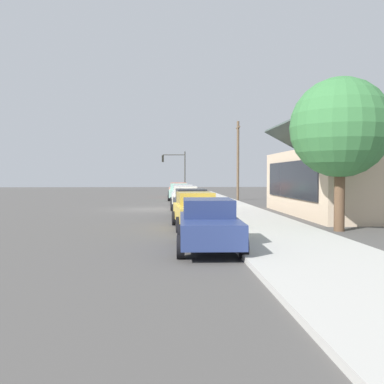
% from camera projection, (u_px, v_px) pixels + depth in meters
% --- Properties ---
extents(ground_plane, '(120.00, 120.00, 0.00)m').
position_uv_depth(ground_plane, '(146.00, 209.00, 30.43)').
color(ground_plane, '#4C4947').
extents(sidewalk_curb, '(60.00, 4.20, 0.16)m').
position_uv_depth(sidewalk_curb, '(226.00, 208.00, 30.75)').
color(sidewalk_curb, '#B2AFA8').
rests_on(sidewalk_curb, ground).
extents(car_coral, '(4.90, 2.25, 1.59)m').
position_uv_depth(car_coral, '(179.00, 190.00, 47.72)').
color(car_coral, '#EA8C75').
rests_on(car_coral, ground).
extents(car_seafoam, '(4.62, 2.15, 1.59)m').
position_uv_depth(car_seafoam, '(179.00, 192.00, 41.95)').
color(car_seafoam, '#9ED1BC').
rests_on(car_seafoam, ground).
extents(car_silver, '(4.95, 2.14, 1.59)m').
position_uv_depth(car_silver, '(183.00, 194.00, 36.36)').
color(car_silver, silver).
rests_on(car_silver, ground).
extents(car_ivory, '(4.91, 2.15, 1.59)m').
position_uv_depth(car_ivory, '(186.00, 197.00, 30.86)').
color(car_ivory, silver).
rests_on(car_ivory, ground).
extents(car_charcoal, '(4.44, 2.20, 1.59)m').
position_uv_depth(car_charcoal, '(191.00, 203.00, 24.69)').
color(car_charcoal, '#2D3035').
rests_on(car_charcoal, ground).
extents(car_mustard, '(4.51, 2.14, 1.59)m').
position_uv_depth(car_mustard, '(196.00, 210.00, 19.54)').
color(car_mustard, gold).
rests_on(car_mustard, ground).
extents(car_navy, '(4.64, 2.11, 1.59)m').
position_uv_depth(car_navy, '(209.00, 224.00, 13.88)').
color(car_navy, navy).
rests_on(car_navy, ground).
extents(storefront_building, '(12.82, 6.76, 5.69)m').
position_uv_depth(storefront_building, '(343.00, 180.00, 26.22)').
color(storefront_building, '#CCB293').
rests_on(storefront_building, ground).
extents(shade_tree, '(4.19, 4.19, 6.46)m').
position_uv_depth(shade_tree, '(340.00, 128.00, 18.35)').
color(shade_tree, brown).
rests_on(shade_tree, ground).
extents(traffic_light_main, '(0.37, 2.79, 5.20)m').
position_uv_depth(traffic_light_main, '(176.00, 166.00, 51.68)').
color(traffic_light_main, '#383833').
rests_on(traffic_light_main, ground).
extents(utility_pole_wooden, '(1.80, 0.24, 7.50)m').
position_uv_depth(utility_pole_wooden, '(238.00, 159.00, 41.58)').
color(utility_pole_wooden, brown).
rests_on(utility_pole_wooden, ground).
extents(fire_hydrant_red, '(0.22, 0.22, 0.71)m').
position_uv_depth(fire_hydrant_red, '(210.00, 205.00, 28.04)').
color(fire_hydrant_red, red).
rests_on(fire_hydrant_red, sidewalk_curb).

